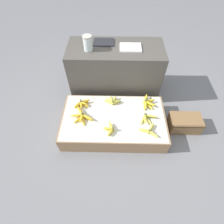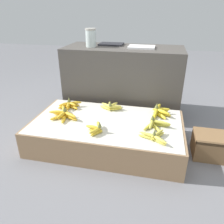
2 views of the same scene
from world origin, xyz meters
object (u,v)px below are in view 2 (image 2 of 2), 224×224
object	(u,v)px
banana_bunch_back_left	(70,105)
banana_bunch_back_midleft	(111,106)
banana_bunch_back_midright	(159,111)
banana_bunch_front_midleft	(97,129)
banana_bunch_front_midright	(155,137)
glass_jar	(91,38)
banana_bunch_middle_left	(64,114)
foam_tray_white	(142,47)
banana_bunch_middle_midright	(155,124)
wooden_crate	(218,146)

from	to	relation	value
banana_bunch_back_left	banana_bunch_back_midleft	distance (m)	0.40
banana_bunch_back_left	banana_bunch_back_midright	distance (m)	0.84
banana_bunch_back_left	banana_bunch_back_midright	xyz separation A→B (m)	(0.84, 0.04, 0.00)
banana_bunch_front_midleft	banana_bunch_front_midright	world-z (taller)	banana_bunch_front_midleft
glass_jar	banana_bunch_front_midleft	bearing A→B (deg)	-71.11
banana_bunch_middle_left	foam_tray_white	xyz separation A→B (m)	(0.58, 0.72, 0.48)
banana_bunch_middle_midright	foam_tray_white	size ratio (longest dim) A/B	0.82
banana_bunch_middle_left	glass_jar	size ratio (longest dim) A/B	1.56
banana_bunch_middle_left	glass_jar	distance (m)	0.88
glass_jar	banana_bunch_back_left	bearing A→B (deg)	-100.07
foam_tray_white	banana_bunch_back_left	bearing A→B (deg)	-139.03
banana_bunch_middle_left	banana_bunch_back_midleft	xyz separation A→B (m)	(0.37, 0.25, -0.00)
banana_bunch_front_midright	foam_tray_white	world-z (taller)	foam_tray_white
wooden_crate	banana_bunch_back_left	world-z (taller)	banana_bunch_back_left
banana_bunch_middle_midright	glass_jar	xyz separation A→B (m)	(-0.73, 0.68, 0.56)
banana_bunch_back_midleft	wooden_crate	bearing A→B (deg)	-12.68
banana_bunch_back_midleft	foam_tray_white	world-z (taller)	foam_tray_white
banana_bunch_front_midright	banana_bunch_back_midright	size ratio (longest dim) A/B	0.85
banana_bunch_middle_left	banana_bunch_back_midleft	bearing A→B (deg)	34.56
wooden_crate	banana_bunch_middle_midright	size ratio (longest dim) A/B	1.78
banana_bunch_front_midleft	foam_tray_white	world-z (taller)	foam_tray_white
banana_bunch_middle_left	banana_bunch_middle_midright	xyz separation A→B (m)	(0.79, -0.00, -0.00)
banana_bunch_back_left	foam_tray_white	xyz separation A→B (m)	(0.61, 0.53, 0.48)
banana_bunch_front_midleft	banana_bunch_back_midright	bearing A→B (deg)	41.94
banana_bunch_front_midright	banana_bunch_back_left	world-z (taller)	banana_bunch_back_left
wooden_crate	foam_tray_white	world-z (taller)	foam_tray_white
wooden_crate	banana_bunch_middle_left	xyz separation A→B (m)	(-1.31, -0.04, 0.17)
foam_tray_white	banana_bunch_back_midright	bearing A→B (deg)	-64.45
banana_bunch_middle_left	banana_bunch_back_left	bearing A→B (deg)	97.17
banana_bunch_front_midleft	banana_bunch_back_midleft	world-z (taller)	banana_bunch_back_midleft
banana_bunch_middle_left	foam_tray_white	bearing A→B (deg)	51.30
banana_bunch_front_midright	wooden_crate	bearing A→B (deg)	24.33
banana_bunch_back_left	wooden_crate	bearing A→B (deg)	-6.72
banana_bunch_middle_midright	banana_bunch_back_midright	world-z (taller)	banana_bunch_back_midright
banana_bunch_back_left	foam_tray_white	world-z (taller)	foam_tray_white
wooden_crate	banana_bunch_middle_midright	xyz separation A→B (m)	(-0.52, -0.04, 0.17)
wooden_crate	banana_bunch_front_midleft	size ratio (longest dim) A/B	1.93
wooden_crate	banana_bunch_front_midleft	xyz separation A→B (m)	(-0.96, -0.22, 0.17)
banana_bunch_middle_left	banana_bunch_back_midright	xyz separation A→B (m)	(0.81, 0.24, 0.00)
wooden_crate	banana_bunch_front_midright	bearing A→B (deg)	-155.67
banana_bunch_middle_left	banana_bunch_front_midright	bearing A→B (deg)	-13.38
wooden_crate	banana_bunch_back_midleft	bearing A→B (deg)	167.32
wooden_crate	foam_tray_white	size ratio (longest dim) A/B	1.46
banana_bunch_front_midleft	banana_bunch_front_midright	bearing A→B (deg)	-1.35
banana_bunch_back_midleft	banana_bunch_back_midright	xyz separation A→B (m)	(0.45, -0.02, 0.00)
banana_bunch_front_midleft	banana_bunch_back_left	distance (m)	0.53
banana_bunch_front_midleft	banana_bunch_back_midright	size ratio (longest dim) A/B	0.79
banana_bunch_front_midright	foam_tray_white	distance (m)	1.06
wooden_crate	banana_bunch_back_left	size ratio (longest dim) A/B	1.88
banana_bunch_front_midleft	banana_bunch_back_left	world-z (taller)	banana_bunch_back_left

